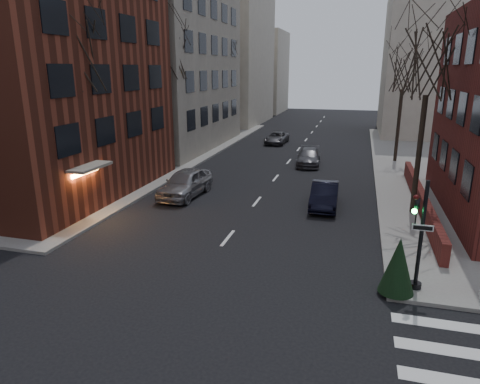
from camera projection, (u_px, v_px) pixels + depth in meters
name	position (u px, v px, depth m)	size (l,w,h in m)	color
sidewalk_far_left	(12.00, 145.00, 44.40)	(44.00, 44.00, 0.15)	gray
building_left_brick	(5.00, 47.00, 25.95)	(15.00, 15.00, 18.00)	maroon
building_left_tan	(125.00, 1.00, 41.13)	(18.00, 18.00, 28.00)	gray
low_wall_right	(420.00, 199.00, 24.23)	(0.35, 16.00, 1.00)	#581D19
building_distant_la	(215.00, 59.00, 61.44)	(14.00, 16.00, 18.00)	beige
building_distant_ra	(448.00, 66.00, 49.39)	(14.00, 14.00, 16.00)	beige
building_distant_lb	(256.00, 72.00, 77.22)	(10.00, 12.00, 14.00)	beige
traffic_signal	(418.00, 242.00, 14.97)	(0.76, 0.44, 4.00)	black
tree_left_a	(75.00, 54.00, 22.07)	(4.18, 4.18, 10.26)	#2D231C
tree_left_b	(171.00, 53.00, 33.04)	(4.40, 4.40, 10.80)	#2D231C
tree_left_c	(225.00, 65.00, 46.24)	(3.96, 3.96, 9.72)	#2D231C
tree_right_a	(430.00, 63.00, 21.37)	(3.96, 3.96, 9.72)	#2D231C
tree_right_b	(404.00, 70.00, 34.45)	(3.74, 3.74, 9.18)	#2D231C
streetlamp_near	(159.00, 120.00, 30.50)	(0.36, 0.36, 6.28)	black
streetlamp_far	(236.00, 100.00, 49.00)	(0.36, 0.36, 6.28)	black
parked_sedan	(324.00, 195.00, 24.68)	(1.50, 4.30, 1.42)	black
car_lane_silver	(185.00, 183.00, 26.74)	(2.02, 5.01, 1.71)	gray
car_lane_gray	(309.00, 157.00, 35.45)	(1.87, 4.61, 1.34)	#444449
car_lane_far	(277.00, 138.00, 45.55)	(2.02, 4.38, 1.22)	#46464B
evergreen_shrub	(398.00, 265.00, 14.88)	(1.23, 1.23, 2.05)	black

